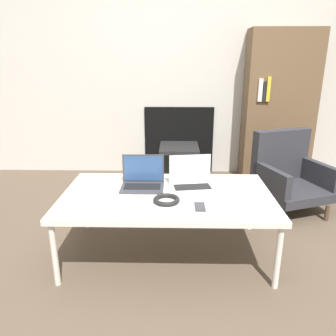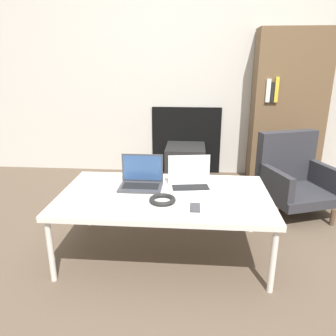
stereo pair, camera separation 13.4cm
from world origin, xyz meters
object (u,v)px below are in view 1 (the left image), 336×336
laptop_right (191,181)px  tv (179,162)px  headphones (167,200)px  phone (200,207)px  armchair (288,173)px  laptop_left (143,180)px

laptop_right → tv: 1.43m
headphones → phone: bearing=-20.7°
headphones → armchair: (1.07, 0.95, -0.14)m
headphones → phone: (0.20, -0.08, -0.01)m
laptop_right → headphones: laptop_right is taller
laptop_right → phone: 0.33m
laptop_left → laptop_right: bearing=-0.3°
headphones → tv: 1.67m
laptop_right → phone: size_ratio=2.63×
laptop_left → headphones: size_ratio=1.76×
laptop_left → armchair: armchair is taller
phone → armchair: bearing=49.8°
phone → armchair: (0.87, 1.03, -0.13)m
laptop_right → tv: (-0.07, 1.40, -0.31)m
phone → tv: 1.75m
phone → tv: bearing=93.5°
laptop_right → phone: laptop_right is taller
laptop_right → armchair: 1.16m
laptop_left → tv: size_ratio=0.61×
headphones → laptop_left: bearing=124.5°
laptop_left → laptop_right: 0.34m
headphones → tv: size_ratio=0.34×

